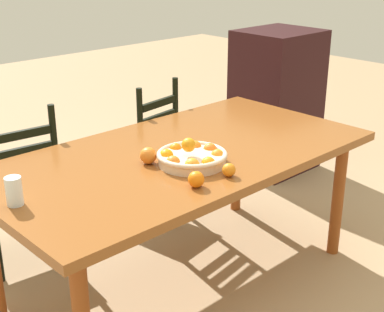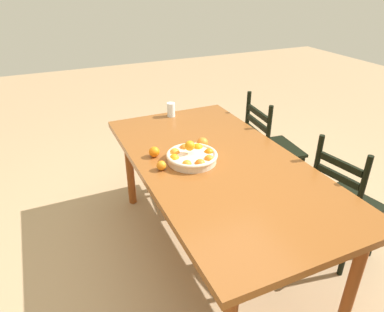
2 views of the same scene
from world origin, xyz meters
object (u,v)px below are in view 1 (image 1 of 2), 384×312
(orange_loose_2, at_px, (148,156))
(drinking_glass, at_px, (14,191))
(orange_loose_0, at_px, (196,179))
(orange_loose_1, at_px, (229,170))
(cabinet, at_px, (276,101))
(dining_table, at_px, (181,164))
(chair_near_window, at_px, (145,152))
(fruit_bowl, at_px, (192,157))
(chair_by_cabinet, at_px, (17,188))

(orange_loose_2, xyz_separation_m, drinking_glass, (-0.65, 0.02, 0.02))
(orange_loose_0, distance_m, orange_loose_1, 0.18)
(cabinet, distance_m, orange_loose_0, 2.17)
(dining_table, distance_m, chair_near_window, 0.88)
(chair_near_window, height_order, fruit_bowl, chair_near_window)
(dining_table, bearing_deg, orange_loose_2, -176.46)
(chair_near_window, distance_m, fruit_bowl, 1.08)
(chair_by_cabinet, height_order, cabinet, cabinet)
(cabinet, distance_m, orange_loose_1, 2.02)
(orange_loose_0, xyz_separation_m, orange_loose_2, (0.02, 0.34, 0.00))
(cabinet, distance_m, drinking_glass, 2.62)
(orange_loose_2, bearing_deg, drinking_glass, 177.95)
(dining_table, distance_m, orange_loose_1, 0.39)
(dining_table, xyz_separation_m, chair_by_cabinet, (-0.51, 0.79, -0.23))
(dining_table, height_order, chair_near_window, chair_near_window)
(orange_loose_0, distance_m, drinking_glass, 0.73)
(orange_loose_0, relative_size, drinking_glass, 0.60)
(cabinet, bearing_deg, orange_loose_0, -150.23)
(orange_loose_2, bearing_deg, chair_by_cabinet, 110.15)
(chair_by_cabinet, relative_size, cabinet, 0.84)
(fruit_bowl, relative_size, drinking_glass, 2.82)
(cabinet, height_order, orange_loose_2, cabinet)
(chair_near_window, distance_m, orange_loose_0, 1.32)
(chair_by_cabinet, distance_m, orange_loose_2, 0.92)
(chair_by_cabinet, height_order, fruit_bowl, chair_by_cabinet)
(orange_loose_1, bearing_deg, drinking_glass, 154.86)
(drinking_glass, bearing_deg, cabinet, 15.38)
(dining_table, bearing_deg, chair_by_cabinet, 122.96)
(fruit_bowl, bearing_deg, orange_loose_0, -129.34)
(orange_loose_0, relative_size, orange_loose_1, 1.16)
(dining_table, distance_m, drinking_glass, 0.88)
(orange_loose_0, bearing_deg, orange_loose_1, -5.18)
(orange_loose_0, relative_size, orange_loose_2, 0.89)
(dining_table, relative_size, chair_by_cabinet, 2.09)
(chair_near_window, xyz_separation_m, cabinet, (1.27, -0.06, 0.11))
(fruit_bowl, distance_m, orange_loose_2, 0.20)
(drinking_glass, bearing_deg, chair_near_window, 31.13)
(cabinet, distance_m, orange_loose_2, 2.00)
(chair_near_window, height_order, orange_loose_1, chair_near_window)
(orange_loose_0, xyz_separation_m, drinking_glass, (-0.63, 0.37, 0.02))
(fruit_bowl, bearing_deg, dining_table, 64.67)
(dining_table, xyz_separation_m, fruit_bowl, (-0.07, -0.16, 0.10))
(chair_by_cabinet, xyz_separation_m, cabinet, (2.15, -0.09, 0.10))
(chair_near_window, xyz_separation_m, orange_loose_1, (-0.43, -1.13, 0.34))
(chair_near_window, xyz_separation_m, orange_loose_0, (-0.61, -1.12, 0.35))
(dining_table, xyz_separation_m, orange_loose_2, (-0.22, -0.01, 0.11))
(chair_by_cabinet, height_order, orange_loose_2, chair_by_cabinet)
(chair_near_window, relative_size, fruit_bowl, 2.78)
(orange_loose_1, bearing_deg, orange_loose_0, 174.82)
(chair_by_cabinet, relative_size, orange_loose_2, 11.73)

